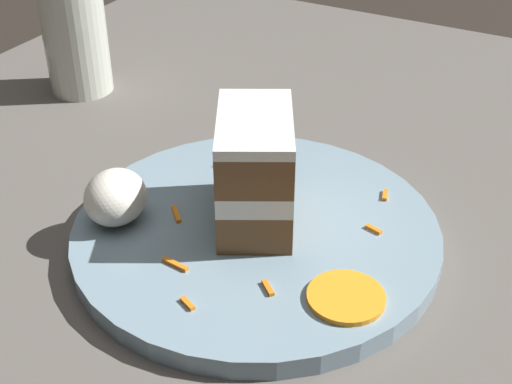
{
  "coord_description": "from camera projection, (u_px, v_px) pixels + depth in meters",
  "views": [
    {
      "loc": [
        0.42,
        0.27,
        0.39
      ],
      "look_at": [
        0.01,
        0.05,
        0.08
      ],
      "focal_mm": 50.0,
      "sensor_mm": 36.0,
      "label": 1
    }
  ],
  "objects": [
    {
      "name": "ground_plane",
      "position": [
        211.0,
        244.0,
        0.63
      ],
      "size": [
        6.0,
        6.0,
        0.0
      ],
      "primitive_type": "plane",
      "color": "black",
      "rests_on": "ground"
    },
    {
      "name": "drinking_glass",
      "position": [
        77.0,
        47.0,
        0.81
      ],
      "size": [
        0.07,
        0.07,
        0.12
      ],
      "color": "beige",
      "rests_on": "dining_table"
    },
    {
      "name": "carrot_shreds_scatter",
      "position": [
        246.0,
        226.0,
        0.58
      ],
      "size": [
        0.21,
        0.17,
        0.0
      ],
      "color": "orange",
      "rests_on": "plate"
    },
    {
      "name": "cake_slice",
      "position": [
        255.0,
        169.0,
        0.56
      ],
      "size": [
        0.12,
        0.1,
        0.09
      ],
      "rotation": [
        0.0,
        0.0,
        2.06
      ],
      "color": "brown",
      "rests_on": "plate"
    },
    {
      "name": "plate",
      "position": [
        256.0,
        233.0,
        0.58
      ],
      "size": [
        0.3,
        0.3,
        0.02
      ],
      "primitive_type": "cylinder",
      "color": "gray",
      "rests_on": "dining_table"
    },
    {
      "name": "dining_table",
      "position": [
        211.0,
        232.0,
        0.62
      ],
      "size": [
        1.11,
        0.86,
        0.03
      ],
      "primitive_type": "cube",
      "color": "#56514C",
      "rests_on": "ground"
    },
    {
      "name": "orange_garnish",
      "position": [
        346.0,
        297.0,
        0.5
      ],
      "size": [
        0.06,
        0.06,
        0.0
      ],
      "primitive_type": "cylinder",
      "color": "orange",
      "rests_on": "plate"
    },
    {
      "name": "cream_dollop",
      "position": [
        115.0,
        197.0,
        0.57
      ],
      "size": [
        0.05,
        0.05,
        0.05
      ],
      "primitive_type": "ellipsoid",
      "color": "white",
      "rests_on": "plate"
    }
  ]
}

